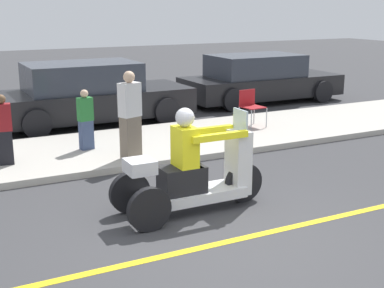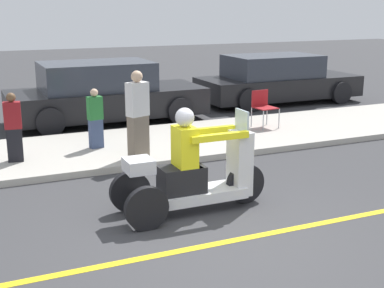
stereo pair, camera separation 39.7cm
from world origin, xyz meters
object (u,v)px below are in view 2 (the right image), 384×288
Objects in this scene: spectator_by_tree at (138,116)px; spectator_end_of_line at (14,129)px; parked_car_lot_far at (277,80)px; motorcycle_trike at (193,175)px; parked_car_lot_left at (104,94)px; folding_chair_curbside at (263,105)px; spectator_mid_group at (95,120)px.

spectator_by_tree is 1.28× the size of spectator_end_of_line.
parked_car_lot_far is (5.66, 4.28, -0.21)m from spectator_by_tree.
motorcycle_trike reaches higher than parked_car_lot_left.
folding_chair_curbside is 3.90m from parked_car_lot_left.
spectator_by_tree reaches higher than spectator_mid_group.
folding_chair_curbside is (5.43, 0.62, -0.09)m from spectator_end_of_line.
parked_car_lot_far reaches higher than spectator_end_of_line.
motorcycle_trike is 2.71× the size of folding_chair_curbside.
parked_car_lot_left is (0.34, 3.72, -0.18)m from spectator_by_tree.
parked_car_lot_left is (2.42, 3.10, -0.01)m from spectator_end_of_line.
parked_car_lot_left is at bearing 84.73° from spectator_by_tree.
parked_car_lot_left reaches higher than spectator_end_of_line.
spectator_end_of_line is 8.57m from parked_car_lot_far.
spectator_mid_group is at bearing -151.75° from parked_car_lot_far.
parked_car_lot_left is (0.89, 2.77, 0.02)m from spectator_mid_group.
spectator_end_of_line is at bearing -127.99° from parked_car_lot_left.
spectator_end_of_line is 5.47m from folding_chair_curbside.
spectator_end_of_line is at bearing -154.66° from parked_car_lot_far.
parked_car_lot_left is at bearing 86.42° from motorcycle_trike.
folding_chair_curbside is (3.35, 1.23, -0.25)m from spectator_by_tree.
spectator_end_of_line is 3.94m from parked_car_lot_left.
parked_car_lot_left is at bearing 140.45° from folding_chair_curbside.
motorcycle_trike is 3.52m from spectator_mid_group.
spectator_by_tree is at bearing 88.90° from motorcycle_trike.
parked_car_lot_far is at bearing 50.05° from motorcycle_trike.
parked_car_lot_far is (7.74, 3.67, -0.04)m from spectator_end_of_line.
motorcycle_trike is at bearing -81.85° from spectator_mid_group.
spectator_by_tree is (0.05, 2.54, 0.35)m from motorcycle_trike.
parked_car_lot_far is at bearing 52.86° from folding_chair_curbside.
spectator_by_tree reaches higher than parked_car_lot_left.
parked_car_lot_far reaches higher than folding_chair_curbside.
spectator_by_tree is 7.10m from parked_car_lot_far.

